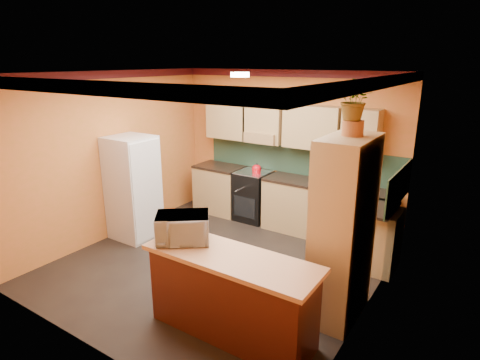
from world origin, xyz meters
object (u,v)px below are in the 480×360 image
object	(u,v)px
fridge	(133,188)
breakfast_bar	(231,298)
stove	(253,196)
microwave	(183,228)
base_cabinets_back	(283,203)
pantry	(343,230)

from	to	relation	value
fridge	breakfast_bar	world-z (taller)	fridge
fridge	stove	bearing A→B (deg)	54.05
breakfast_bar	microwave	size ratio (longest dim) A/B	3.15
base_cabinets_back	microwave	world-z (taller)	microwave
fridge	base_cabinets_back	bearing A→B (deg)	42.60
microwave	base_cabinets_back	bearing A→B (deg)	57.10
fridge	microwave	size ratio (longest dim) A/B	2.98
fridge	breakfast_bar	xyz separation A→B (m)	(2.77, -1.20, -0.41)
base_cabinets_back	pantry	xyz separation A→B (m)	(1.72, -1.94, 0.61)
fridge	pantry	xyz separation A→B (m)	(3.60, -0.21, 0.20)
breakfast_bar	fridge	bearing A→B (deg)	156.60
fridge	pantry	bearing A→B (deg)	-3.36
stove	fridge	distance (m)	2.17
pantry	microwave	world-z (taller)	pantry
pantry	microwave	size ratio (longest dim) A/B	3.68
pantry	microwave	distance (m)	1.77
microwave	breakfast_bar	bearing A→B (deg)	-37.91
base_cabinets_back	microwave	bearing A→B (deg)	-85.00
stove	fridge	bearing A→B (deg)	-125.95
base_cabinets_back	microwave	xyz separation A→B (m)	(0.26, -2.92, 0.65)
stove	microwave	bearing A→B (deg)	-73.23
base_cabinets_back	breakfast_bar	xyz separation A→B (m)	(0.90, -2.92, 0.00)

